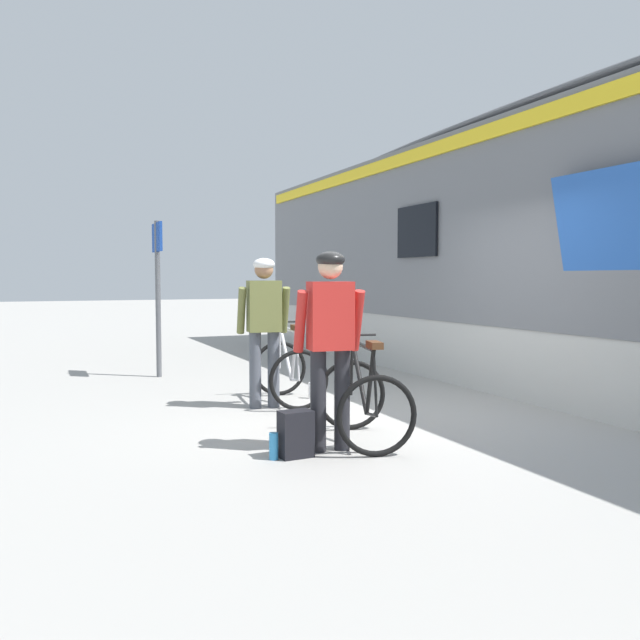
% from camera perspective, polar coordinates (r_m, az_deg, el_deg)
% --- Properties ---
extents(ground_plane, '(80.00, 80.00, 0.00)m').
position_cam_1_polar(ground_plane, '(7.47, 6.60, -8.18)').
color(ground_plane, '#A09E99').
extents(cyclist_near_in_olive, '(0.64, 0.36, 1.76)m').
position_cam_1_polar(cyclist_near_in_olive, '(7.72, -4.87, 0.12)').
color(cyclist_near_in_olive, '#4C515B').
rests_on(cyclist_near_in_olive, ground).
extents(cyclist_far_in_red, '(0.64, 0.36, 1.76)m').
position_cam_1_polar(cyclist_far_in_red, '(5.77, 0.89, -1.07)').
color(cyclist_far_in_red, '#232328').
rests_on(cyclist_far_in_red, ground).
extents(bicycle_near_silver, '(0.84, 1.15, 0.99)m').
position_cam_1_polar(bicycle_near_silver, '(8.07, -2.73, -4.37)').
color(bicycle_near_silver, black).
rests_on(bicycle_near_silver, ground).
extents(bicycle_far_black, '(0.94, 1.21, 0.99)m').
position_cam_1_polar(bicycle_far_black, '(6.15, 3.76, -6.92)').
color(bicycle_far_black, black).
rests_on(bicycle_far_black, ground).
extents(backpack_on_platform, '(0.29, 0.20, 0.40)m').
position_cam_1_polar(backpack_on_platform, '(5.69, -2.12, -9.85)').
color(backpack_on_platform, black).
rests_on(backpack_on_platform, ground).
extents(water_bottle_near_the_bikes, '(0.07, 0.07, 0.21)m').
position_cam_1_polar(water_bottle_near_the_bikes, '(8.39, -0.78, -6.13)').
color(water_bottle_near_the_bikes, silver).
rests_on(water_bottle_near_the_bikes, ground).
extents(water_bottle_by_the_backpack, '(0.08, 0.08, 0.23)m').
position_cam_1_polar(water_bottle_by_the_backpack, '(5.65, -4.04, -10.87)').
color(water_bottle_by_the_backpack, '#338CCC').
rests_on(water_bottle_by_the_backpack, ground).
extents(platform_sign_post, '(0.08, 0.70, 2.40)m').
position_cam_1_polar(platform_sign_post, '(10.39, -13.91, 4.08)').
color(platform_sign_post, '#595B60').
rests_on(platform_sign_post, ground).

